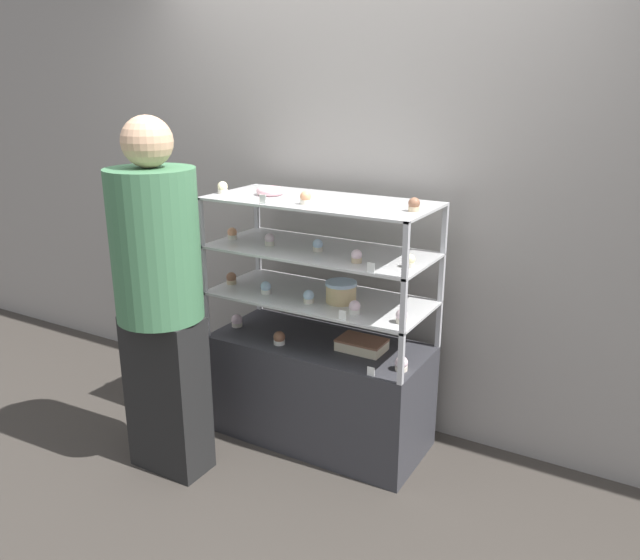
% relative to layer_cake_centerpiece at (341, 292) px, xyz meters
% --- Properties ---
extents(ground_plane, '(20.00, 20.00, 0.00)m').
position_rel_layer_cake_centerpiece_xyz_m(ground_plane, '(-0.13, 0.02, -0.87)').
color(ground_plane, '#38332D').
extents(back_wall, '(8.00, 0.05, 2.60)m').
position_rel_layer_cake_centerpiece_xyz_m(back_wall, '(-0.13, 0.42, 0.43)').
color(back_wall, gray).
rests_on(back_wall, ground_plane).
extents(display_base, '(1.14, 0.50, 0.57)m').
position_rel_layer_cake_centerpiece_xyz_m(display_base, '(-0.13, 0.02, -0.58)').
color(display_base, '#333338').
rests_on(display_base, ground_plane).
extents(display_riser_lower, '(1.14, 0.50, 0.25)m').
position_rel_layer_cake_centerpiece_xyz_m(display_riser_lower, '(-0.13, 0.02, -0.07)').
color(display_riser_lower, '#B7B7BC').
rests_on(display_riser_lower, display_base).
extents(display_riser_middle, '(1.14, 0.50, 0.25)m').
position_rel_layer_cake_centerpiece_xyz_m(display_riser_middle, '(-0.13, 0.02, 0.18)').
color(display_riser_middle, '#B7B7BC').
rests_on(display_riser_middle, display_riser_lower).
extents(display_riser_upper, '(1.14, 0.50, 0.25)m').
position_rel_layer_cake_centerpiece_xyz_m(display_riser_upper, '(-0.13, 0.02, 0.43)').
color(display_riser_upper, '#B7B7BC').
rests_on(display_riser_upper, display_riser_middle).
extents(layer_cake_centerpiece, '(0.16, 0.16, 0.11)m').
position_rel_layer_cake_centerpiece_xyz_m(layer_cake_centerpiece, '(0.00, 0.00, 0.00)').
color(layer_cake_centerpiece, '#DBBC84').
rests_on(layer_cake_centerpiece, display_riser_lower).
extents(sheet_cake_frosted, '(0.24, 0.16, 0.06)m').
position_rel_layer_cake_centerpiece_xyz_m(sheet_cake_frosted, '(0.11, 0.03, -0.27)').
color(sheet_cake_frosted, beige).
rests_on(sheet_cake_frosted, display_base).
extents(cupcake_0, '(0.06, 0.06, 0.07)m').
position_rel_layer_cake_centerpiece_xyz_m(cupcake_0, '(-0.64, -0.03, -0.27)').
color(cupcake_0, beige).
rests_on(cupcake_0, display_base).
extents(cupcake_1, '(0.06, 0.06, 0.07)m').
position_rel_layer_cake_centerpiece_xyz_m(cupcake_1, '(-0.30, -0.12, -0.27)').
color(cupcake_1, white).
rests_on(cupcake_1, display_base).
extents(cupcake_2, '(0.06, 0.06, 0.07)m').
position_rel_layer_cake_centerpiece_xyz_m(cupcake_2, '(0.37, -0.08, -0.27)').
color(cupcake_2, beige).
rests_on(cupcake_2, display_base).
extents(price_tag_0, '(0.04, 0.00, 0.04)m').
position_rel_layer_cake_centerpiece_xyz_m(price_tag_0, '(0.27, -0.21, -0.28)').
color(price_tag_0, white).
rests_on(price_tag_0, display_base).
extents(cupcake_3, '(0.05, 0.05, 0.07)m').
position_rel_layer_cake_centerpiece_xyz_m(cupcake_3, '(-0.65, -0.04, -0.02)').
color(cupcake_3, '#CCB28C').
rests_on(cupcake_3, display_riser_lower).
extents(cupcake_4, '(0.05, 0.05, 0.07)m').
position_rel_layer_cake_centerpiece_xyz_m(cupcake_4, '(-0.40, -0.08, -0.02)').
color(cupcake_4, white).
rests_on(cupcake_4, display_riser_lower).
extents(cupcake_5, '(0.05, 0.05, 0.07)m').
position_rel_layer_cake_centerpiece_xyz_m(cupcake_5, '(-0.14, -0.09, -0.02)').
color(cupcake_5, beige).
rests_on(cupcake_5, display_riser_lower).
extents(cupcake_6, '(0.05, 0.05, 0.07)m').
position_rel_layer_cake_centerpiece_xyz_m(cupcake_6, '(0.13, -0.11, -0.02)').
color(cupcake_6, white).
rests_on(cupcake_6, display_riser_lower).
extents(cupcake_7, '(0.05, 0.05, 0.07)m').
position_rel_layer_cake_centerpiece_xyz_m(cupcake_7, '(0.37, -0.11, -0.02)').
color(cupcake_7, beige).
rests_on(cupcake_7, display_riser_lower).
extents(price_tag_1, '(0.04, 0.00, 0.04)m').
position_rel_layer_cake_centerpiece_xyz_m(price_tag_1, '(0.12, -0.21, -0.03)').
color(price_tag_1, white).
rests_on(price_tag_1, display_riser_lower).
extents(cupcake_8, '(0.05, 0.05, 0.06)m').
position_rel_layer_cake_centerpiece_xyz_m(cupcake_8, '(-0.64, -0.03, 0.22)').
color(cupcake_8, beige).
rests_on(cupcake_8, display_riser_middle).
extents(cupcake_9, '(0.05, 0.05, 0.06)m').
position_rel_layer_cake_centerpiece_xyz_m(cupcake_9, '(-0.40, -0.04, 0.22)').
color(cupcake_9, beige).
rests_on(cupcake_9, display_riser_middle).
extents(cupcake_10, '(0.05, 0.05, 0.06)m').
position_rel_layer_cake_centerpiece_xyz_m(cupcake_10, '(-0.12, -0.02, 0.22)').
color(cupcake_10, beige).
rests_on(cupcake_10, display_riser_middle).
extents(cupcake_11, '(0.05, 0.05, 0.06)m').
position_rel_layer_cake_centerpiece_xyz_m(cupcake_11, '(0.13, -0.10, 0.22)').
color(cupcake_11, '#CCB28C').
rests_on(cupcake_11, display_riser_middle).
extents(cupcake_12, '(0.05, 0.05, 0.06)m').
position_rel_layer_cake_centerpiece_xyz_m(cupcake_12, '(0.37, -0.05, 0.22)').
color(cupcake_12, beige).
rests_on(cupcake_12, display_riser_middle).
extents(price_tag_2, '(0.04, 0.00, 0.04)m').
position_rel_layer_cake_centerpiece_xyz_m(price_tag_2, '(0.26, -0.21, 0.22)').
color(price_tag_2, white).
rests_on(price_tag_2, display_riser_middle).
extents(cupcake_13, '(0.05, 0.05, 0.06)m').
position_rel_layer_cake_centerpiece_xyz_m(cupcake_13, '(-0.66, -0.07, 0.47)').
color(cupcake_13, beige).
rests_on(cupcake_13, display_riser_upper).
extents(cupcake_14, '(0.05, 0.05, 0.06)m').
position_rel_layer_cake_centerpiece_xyz_m(cupcake_14, '(-0.13, -0.11, 0.47)').
color(cupcake_14, beige).
rests_on(cupcake_14, display_riser_upper).
extents(cupcake_15, '(0.05, 0.05, 0.06)m').
position_rel_layer_cake_centerpiece_xyz_m(cupcake_15, '(0.37, -0.02, 0.47)').
color(cupcake_15, '#CCB28C').
rests_on(cupcake_15, display_riser_upper).
extents(price_tag_3, '(0.04, 0.00, 0.04)m').
position_rel_layer_cake_centerpiece_xyz_m(price_tag_3, '(-0.31, -0.21, 0.47)').
color(price_tag_3, white).
rests_on(price_tag_3, display_riser_upper).
extents(donut_glazed, '(0.14, 0.14, 0.04)m').
position_rel_layer_cake_centerpiece_xyz_m(donut_glazed, '(-0.42, 0.01, 0.46)').
color(donut_glazed, '#EFB2BC').
rests_on(donut_glazed, display_riser_upper).
extents(customer_figure, '(0.40, 0.40, 1.73)m').
position_rel_layer_cake_centerpiece_xyz_m(customer_figure, '(-0.65, -0.58, 0.05)').
color(customer_figure, black).
rests_on(customer_figure, ground_plane).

